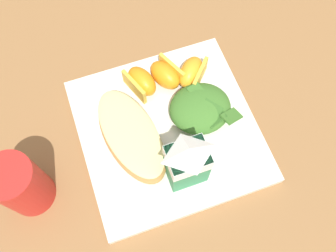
{
  "coord_description": "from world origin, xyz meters",
  "views": [
    {
      "loc": [
        0.08,
        0.22,
        0.57
      ],
      "look_at": [
        0.0,
        0.0,
        0.03
      ],
      "focal_mm": 39.56,
      "sensor_mm": 36.0,
      "label": 1
    }
  ],
  "objects": [
    {
      "name": "orange_wedge_rear",
      "position": [
        0.02,
        -0.09,
        0.04
      ],
      "size": [
        0.06,
        0.07,
        0.04
      ],
      "color": "orange",
      "rests_on": "white_plate"
    },
    {
      "name": "green_salad_pile",
      "position": [
        -0.06,
        -0.01,
        0.04
      ],
      "size": [
        0.11,
        0.09,
        0.04
      ],
      "color": "#3D7028",
      "rests_on": "white_plate"
    },
    {
      "name": "white_plate",
      "position": [
        0.0,
        0.0,
        0.01
      ],
      "size": [
        0.28,
        0.28,
        0.02
      ],
      "primitive_type": "cube",
      "color": "white",
      "rests_on": "ground"
    },
    {
      "name": "orange_wedge_middle",
      "position": [
        -0.03,
        -0.09,
        0.04
      ],
      "size": [
        0.06,
        0.07,
        0.04
      ],
      "color": "orange",
      "rests_on": "white_plate"
    },
    {
      "name": "ground",
      "position": [
        0.0,
        0.0,
        0.0
      ],
      "size": [
        3.0,
        3.0,
        0.0
      ],
      "primitive_type": "plane",
      "color": "olive"
    },
    {
      "name": "milk_carton",
      "position": [
        -0.0,
        0.08,
        0.08
      ],
      "size": [
        0.06,
        0.05,
        0.11
      ],
      "color": "#2D8451",
      "rests_on": "white_plate"
    },
    {
      "name": "drinking_red_cup",
      "position": [
        0.23,
        0.03,
        0.05
      ],
      "size": [
        0.07,
        0.07,
        0.11
      ],
      "primitive_type": "cylinder",
      "color": "red",
      "rests_on": "ground"
    },
    {
      "name": "orange_wedge_front",
      "position": [
        -0.07,
        -0.07,
        0.04
      ],
      "size": [
        0.07,
        0.07,
        0.04
      ],
      "color": "orange",
      "rests_on": "white_plate"
    },
    {
      "name": "cheesy_pizza_bread",
      "position": [
        0.06,
        -0.0,
        0.03
      ],
      "size": [
        0.11,
        0.18,
        0.04
      ],
      "color": "#B77F42",
      "rests_on": "white_plate"
    }
  ]
}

